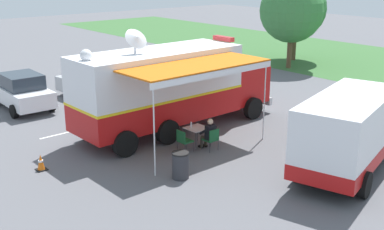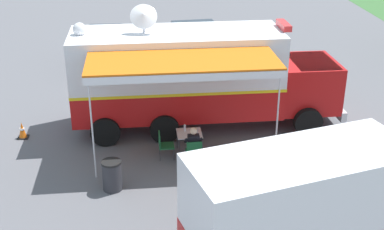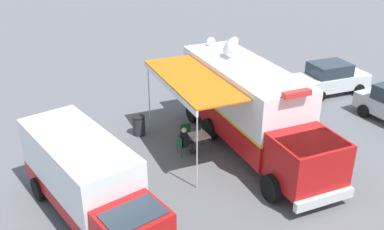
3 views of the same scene
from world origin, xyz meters
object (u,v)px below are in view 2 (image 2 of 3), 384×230
(water_bottle, at_px, (185,128))
(traffic_cone, at_px, (22,130))
(folding_chair_at_table, at_px, (194,151))
(car_far_corner, at_px, (197,41))
(support_truck, at_px, (319,200))
(folding_table, at_px, (189,135))
(trash_bin, at_px, (112,175))
(seated_responder, at_px, (193,144))
(car_behind_truck, at_px, (106,47))
(folding_chair_beside_table, at_px, (163,143))
(command_truck, at_px, (198,75))

(water_bottle, height_order, traffic_cone, water_bottle)
(folding_chair_at_table, bearing_deg, car_far_corner, 174.53)
(support_truck, bearing_deg, folding_chair_at_table, -149.00)
(traffic_cone, bearing_deg, folding_table, 74.45)
(traffic_cone, height_order, support_truck, support_truck)
(trash_bin, xyz_separation_m, car_far_corner, (-11.95, 3.48, 0.42))
(seated_responder, relative_size, traffic_cone, 2.16)
(support_truck, bearing_deg, car_far_corner, -174.16)
(car_behind_truck, bearing_deg, folding_chair_at_table, 18.55)
(seated_responder, relative_size, car_behind_truck, 0.30)
(folding_chair_beside_table, bearing_deg, water_bottle, 120.19)
(folding_chair_at_table, height_order, car_far_corner, car_far_corner)
(command_truck, bearing_deg, car_far_corner, 175.36)
(car_far_corner, bearing_deg, water_bottle, -7.27)
(command_truck, relative_size, water_bottle, 42.66)
(traffic_cone, xyz_separation_m, car_far_corner, (-8.38, 6.78, 0.60))
(folding_chair_beside_table, bearing_deg, support_truck, 35.88)
(folding_chair_beside_table, bearing_deg, trash_bin, -40.96)
(folding_chair_at_table, relative_size, traffic_cone, 1.50)
(traffic_cone, distance_m, car_far_corner, 10.80)
(car_far_corner, bearing_deg, folding_table, -6.36)
(command_truck, height_order, traffic_cone, command_truck)
(folding_chair_beside_table, height_order, traffic_cone, folding_chair_beside_table)
(command_truck, relative_size, traffic_cone, 16.47)
(support_truck, distance_m, car_behind_truck, 15.60)
(folding_table, bearing_deg, trash_bin, -49.99)
(command_truck, bearing_deg, trash_bin, -34.73)
(folding_chair_at_table, xyz_separation_m, traffic_cone, (-2.38, -5.75, -0.23))
(folding_chair_beside_table, xyz_separation_m, seated_responder, (0.37, 0.92, 0.14))
(car_behind_truck, distance_m, car_far_corner, 4.47)
(car_far_corner, bearing_deg, command_truck, -4.64)
(command_truck, bearing_deg, seated_responder, -8.33)
(folding_chair_beside_table, distance_m, trash_bin, 2.32)
(folding_table, distance_m, trash_bin, 3.10)
(folding_table, height_order, support_truck, support_truck)
(support_truck, height_order, car_far_corner, support_truck)
(command_truck, distance_m, seated_responder, 3.04)
(traffic_cone, bearing_deg, folding_chair_at_table, 67.54)
(water_bottle, xyz_separation_m, seated_responder, (0.79, 0.21, -0.18))
(command_truck, relative_size, seated_responder, 7.64)
(traffic_cone, relative_size, support_truck, 0.08)
(water_bottle, bearing_deg, folding_chair_beside_table, -59.81)
(seated_responder, relative_size, trash_bin, 1.37)
(folding_chair_at_table, bearing_deg, seated_responder, -178.39)
(folding_chair_beside_table, distance_m, car_far_corner, 10.39)
(command_truck, xyz_separation_m, seated_responder, (2.73, -0.40, -1.29))
(water_bottle, relative_size, seated_responder, 0.18)
(car_behind_truck, bearing_deg, water_bottle, 19.17)
(folding_chair_beside_table, distance_m, seated_responder, 1.01)
(seated_responder, height_order, car_behind_truck, car_behind_truck)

